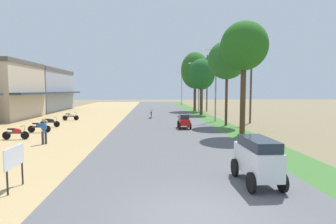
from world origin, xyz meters
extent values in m
plane|color=#7A6B4C|center=(0.00, 0.00, 0.00)|extent=(180.00, 180.00, 0.00)
cube|color=#565659|center=(0.00, 0.00, 0.04)|extent=(9.00, 140.00, 0.08)
cube|color=#2D3847|center=(-15.22, 26.03, 3.08)|extent=(1.20, 9.29, 0.25)
cube|color=#999EA8|center=(-20.00, 38.33, 3.20)|extent=(7.88, 13.12, 6.40)
cube|color=#2D3847|center=(-15.46, 38.33, 3.08)|extent=(1.20, 13.12, 0.25)
cube|color=#59514C|center=(-20.00, 38.33, 6.65)|extent=(8.08, 13.32, 0.50)
cylinder|color=black|center=(-9.96, 11.89, 0.34)|extent=(0.56, 0.06, 0.56)
cylinder|color=black|center=(-11.20, 11.89, 0.34)|extent=(0.56, 0.06, 0.56)
cube|color=#333338|center=(-10.58, 11.89, 0.52)|extent=(1.12, 0.12, 0.12)
ellipsoid|color=red|center=(-10.50, 11.89, 0.66)|extent=(0.64, 0.28, 0.32)
cube|color=black|center=(-10.86, 11.89, 0.78)|extent=(0.44, 0.20, 0.10)
cylinder|color=#A5A8AD|center=(-10.02, 11.89, 0.61)|extent=(0.26, 0.05, 0.68)
cylinder|color=black|center=(-10.08, 11.89, 0.98)|extent=(0.04, 0.54, 0.04)
cylinder|color=black|center=(-9.60, 14.89, 0.34)|extent=(0.56, 0.06, 0.56)
cylinder|color=black|center=(-10.84, 14.89, 0.34)|extent=(0.56, 0.06, 0.56)
cube|color=#333338|center=(-10.22, 14.89, 0.52)|extent=(1.12, 0.12, 0.12)
ellipsoid|color=#1E4CA5|center=(-10.14, 14.89, 0.66)|extent=(0.64, 0.28, 0.32)
cube|color=black|center=(-10.50, 14.89, 0.78)|extent=(0.44, 0.20, 0.10)
cylinder|color=#A5A8AD|center=(-9.66, 14.89, 0.61)|extent=(0.26, 0.05, 0.68)
cylinder|color=black|center=(-9.72, 14.89, 0.98)|extent=(0.04, 0.54, 0.04)
cylinder|color=black|center=(-9.94, 18.04, 0.34)|extent=(0.56, 0.06, 0.56)
cylinder|color=black|center=(-11.18, 18.04, 0.34)|extent=(0.56, 0.06, 0.56)
cube|color=#333338|center=(-10.56, 18.04, 0.52)|extent=(1.12, 0.12, 0.12)
ellipsoid|color=black|center=(-10.48, 18.04, 0.66)|extent=(0.64, 0.28, 0.32)
cube|color=black|center=(-10.84, 18.04, 0.78)|extent=(0.44, 0.20, 0.10)
cylinder|color=#A5A8AD|center=(-10.00, 18.04, 0.61)|extent=(0.26, 0.05, 0.68)
cylinder|color=black|center=(-10.06, 18.04, 0.98)|extent=(0.04, 0.54, 0.04)
cylinder|color=black|center=(-9.70, 23.54, 0.34)|extent=(0.56, 0.06, 0.56)
cylinder|color=black|center=(-10.94, 23.54, 0.34)|extent=(0.56, 0.06, 0.56)
cube|color=#333338|center=(-10.32, 23.54, 0.52)|extent=(1.12, 0.12, 0.12)
ellipsoid|color=silver|center=(-10.24, 23.54, 0.66)|extent=(0.64, 0.28, 0.32)
cube|color=black|center=(-10.60, 23.54, 0.78)|extent=(0.44, 0.20, 0.10)
cylinder|color=#A5A8AD|center=(-9.76, 23.54, 0.61)|extent=(0.26, 0.05, 0.68)
cylinder|color=black|center=(-9.82, 23.54, 0.98)|extent=(0.04, 0.54, 0.04)
cylinder|color=#262628|center=(-5.83, 1.77, 0.46)|extent=(0.06, 0.06, 0.80)
cylinder|color=#262628|center=(-5.83, 2.77, 0.46)|extent=(0.06, 0.06, 0.80)
cube|color=white|center=(-5.83, 2.27, 1.21)|extent=(0.04, 1.30, 0.70)
cylinder|color=#33333D|center=(-7.86, 10.15, 0.47)|extent=(0.14, 0.14, 0.82)
cylinder|color=#33333D|center=(-8.03, 10.07, 0.47)|extent=(0.14, 0.14, 0.82)
ellipsoid|color=#265999|center=(-7.95, 10.11, 1.16)|extent=(0.43, 0.38, 0.56)
sphere|color=#9E7556|center=(-7.95, 10.11, 1.57)|extent=(0.22, 0.22, 0.22)
cylinder|color=#4C351E|center=(5.72, 12.78, 2.90)|extent=(0.41, 0.41, 5.69)
ellipsoid|color=#23601A|center=(5.72, 12.78, 6.75)|extent=(3.51, 3.51, 3.62)
cylinder|color=#4C351E|center=(5.98, 18.12, 2.68)|extent=(0.25, 0.25, 5.24)
ellipsoid|color=#276525|center=(5.98, 18.12, 6.30)|extent=(3.64, 3.64, 3.65)
cylinder|color=#4C351E|center=(5.70, 29.46, 2.27)|extent=(0.42, 0.42, 4.42)
ellipsoid|color=#1C5923|center=(5.70, 29.46, 5.64)|extent=(3.65, 3.65, 4.24)
cylinder|color=#4C351E|center=(5.85, 35.94, 2.55)|extent=(0.42, 0.42, 4.98)
ellipsoid|color=#265D1E|center=(5.85, 35.94, 6.65)|extent=(4.54, 4.54, 5.87)
cylinder|color=gray|center=(5.80, 21.71, 4.04)|extent=(0.16, 0.16, 7.95)
cylinder|color=gray|center=(5.10, 21.71, 7.86)|extent=(1.40, 0.08, 0.08)
ellipsoid|color=silver|center=(4.40, 21.71, 7.79)|extent=(0.36, 0.20, 0.14)
cylinder|color=gray|center=(6.50, 21.71, 7.86)|extent=(1.40, 0.08, 0.08)
ellipsoid|color=silver|center=(7.20, 21.71, 7.79)|extent=(0.36, 0.20, 0.14)
cylinder|color=gray|center=(5.80, 32.08, 3.82)|extent=(0.16, 0.16, 7.53)
cylinder|color=gray|center=(5.10, 32.08, 7.44)|extent=(1.40, 0.08, 0.08)
ellipsoid|color=silver|center=(4.40, 32.08, 7.37)|extent=(0.36, 0.20, 0.14)
cylinder|color=gray|center=(6.50, 32.08, 7.44)|extent=(1.40, 0.08, 0.08)
ellipsoid|color=silver|center=(7.20, 32.08, 7.37)|extent=(0.36, 0.20, 0.14)
cylinder|color=gray|center=(5.80, 54.62, 3.85)|extent=(0.16, 0.16, 7.59)
cylinder|color=gray|center=(5.10, 54.62, 7.50)|extent=(1.40, 0.08, 0.08)
ellipsoid|color=silver|center=(4.40, 54.62, 7.43)|extent=(0.36, 0.20, 0.14)
cylinder|color=gray|center=(6.50, 54.62, 7.50)|extent=(1.40, 0.08, 0.08)
ellipsoid|color=silver|center=(7.20, 54.62, 7.43)|extent=(0.36, 0.20, 0.14)
cylinder|color=brown|center=(7.70, 35.32, 4.51)|extent=(0.20, 0.20, 9.01)
cube|color=#473323|center=(7.70, 35.32, 8.51)|extent=(1.80, 0.10, 0.10)
cylinder|color=brown|center=(9.13, 20.19, 4.12)|extent=(0.20, 0.20, 8.24)
cube|color=#473323|center=(9.13, 20.19, 7.74)|extent=(1.80, 0.10, 0.10)
cube|color=silver|center=(2.62, 2.31, 0.93)|extent=(0.95, 2.40, 0.95)
cube|color=#232B38|center=(2.62, 2.21, 1.58)|extent=(0.87, 2.00, 0.35)
cylinder|color=black|center=(3.16, 1.45, 0.42)|extent=(0.12, 0.68, 0.68)
cylinder|color=black|center=(2.09, 1.45, 0.42)|extent=(0.12, 0.68, 0.68)
cylinder|color=black|center=(3.16, 3.18, 0.42)|extent=(0.12, 0.68, 0.68)
cylinder|color=black|center=(2.09, 3.18, 0.42)|extent=(0.12, 0.68, 0.68)
cube|color=red|center=(1.70, 16.38, 0.66)|extent=(0.84, 1.95, 0.50)
cube|color=#232B38|center=(1.70, 16.43, 1.11)|extent=(0.77, 1.10, 0.40)
cylinder|color=black|center=(2.17, 15.68, 0.38)|extent=(0.10, 0.60, 0.60)
cylinder|color=black|center=(1.23, 15.68, 0.38)|extent=(0.10, 0.60, 0.60)
cylinder|color=black|center=(2.17, 17.09, 0.38)|extent=(0.10, 0.60, 0.60)
cylinder|color=black|center=(1.23, 17.09, 0.38)|extent=(0.10, 0.60, 0.60)
cylinder|color=black|center=(-1.23, 26.06, 0.36)|extent=(0.06, 0.56, 0.56)
cylinder|color=black|center=(-1.23, 24.82, 0.36)|extent=(0.06, 0.56, 0.56)
cube|color=#333338|center=(-1.23, 25.44, 0.54)|extent=(0.12, 1.12, 0.12)
ellipsoid|color=silver|center=(-1.23, 25.52, 0.68)|extent=(0.28, 0.64, 0.32)
cube|color=black|center=(-1.23, 25.16, 0.80)|extent=(0.20, 0.44, 0.10)
cylinder|color=#A5A8AD|center=(-1.23, 26.00, 0.63)|extent=(0.05, 0.26, 0.68)
cylinder|color=black|center=(-1.23, 25.94, 1.00)|extent=(0.54, 0.04, 0.04)
camera|label=1|loc=(-1.16, -6.87, 3.46)|focal=28.36mm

